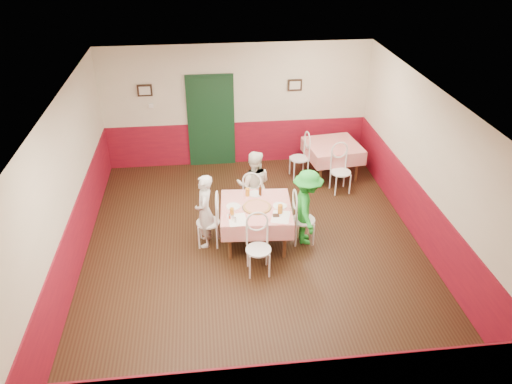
{
  "coord_description": "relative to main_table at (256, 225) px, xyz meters",
  "views": [
    {
      "loc": [
        -0.79,
        -7.2,
        5.33
      ],
      "look_at": [
        0.05,
        0.18,
        1.05
      ],
      "focal_mm": 35.0,
      "sensor_mm": 36.0,
      "label": 1
    }
  ],
  "objects": [
    {
      "name": "chair_right",
      "position": [
        0.85,
        -0.06,
        0.08
      ],
      "size": [
        0.42,
        0.42,
        0.9
      ],
      "primitive_type": null,
      "rotation": [
        0.0,
        0.0,
        1.57
      ],
      "color": "white",
      "rests_on": "ground"
    },
    {
      "name": "thermostat",
      "position": [
        -1.95,
        3.27,
        1.12
      ],
      "size": [
        0.1,
        0.03,
        0.1
      ],
      "primitive_type": "cube",
      "color": "white",
      "rests_on": "back_wall"
    },
    {
      "name": "menu_right",
      "position": [
        0.38,
        -0.39,
        0.39
      ],
      "size": [
        0.4,
        0.47,
        0.0
      ],
      "primitive_type": "cube",
      "rotation": [
        0.0,
        0.0,
        -0.28
      ],
      "color": "white",
      "rests_on": "main_table"
    },
    {
      "name": "glass_c",
      "position": [
        -0.11,
        0.39,
        0.46
      ],
      "size": [
        0.08,
        0.08,
        0.15
      ],
      "primitive_type": "cylinder",
      "rotation": [
        0.0,
        0.0,
        -0.07
      ],
      "color": "#BF7219",
      "rests_on": "main_table"
    },
    {
      "name": "front_wall",
      "position": [
        -0.05,
        -3.68,
        1.02
      ],
      "size": [
        6.0,
        0.1,
        2.8
      ],
      "primitive_type": "cube",
      "color": "beige",
      "rests_on": "ground"
    },
    {
      "name": "wainscot_back",
      "position": [
        -0.05,
        3.31,
        0.12
      ],
      "size": [
        6.0,
        0.03,
        1.0
      ],
      "primitive_type": "cube",
      "color": "maroon",
      "rests_on": "ground"
    },
    {
      "name": "picture_left",
      "position": [
        -2.05,
        3.27,
        1.48
      ],
      "size": [
        0.32,
        0.03,
        0.26
      ],
      "primitive_type": "cube",
      "color": "black",
      "rests_on": "back_wall"
    },
    {
      "name": "picture_right",
      "position": [
        1.25,
        3.27,
        1.48
      ],
      "size": [
        0.32,
        0.03,
        0.26
      ],
      "primitive_type": "cube",
      "color": "black",
      "rests_on": "back_wall"
    },
    {
      "name": "second_table",
      "position": [
        1.99,
        2.41,
        0.0
      ],
      "size": [
        1.25,
        1.25,
        0.77
      ],
      "primitive_type": "cube",
      "rotation": [
        0.0,
        0.0,
        0.12
      ],
      "color": "red",
      "rests_on": "ground"
    },
    {
      "name": "glass_b",
      "position": [
        0.39,
        -0.26,
        0.46
      ],
      "size": [
        0.09,
        0.09,
        0.16
      ],
      "primitive_type": "cylinder",
      "rotation": [
        0.0,
        0.0,
        -0.07
      ],
      "color": "#BF7219",
      "rests_on": "main_table"
    },
    {
      "name": "chair_left",
      "position": [
        -0.85,
        0.06,
        0.08
      ],
      "size": [
        0.47,
        0.47,
        0.9
      ],
      "primitive_type": null,
      "rotation": [
        0.0,
        0.0,
        -1.69
      ],
      "color": "white",
      "rests_on": "ground"
    },
    {
      "name": "diner_left",
      "position": [
        -0.9,
        0.06,
        0.31
      ],
      "size": [
        0.37,
        0.53,
        1.38
      ],
      "primitive_type": "imported",
      "rotation": [
        0.0,
        0.0,
        -1.66
      ],
      "color": "gray",
      "rests_on": "ground"
    },
    {
      "name": "right_wall",
      "position": [
        2.95,
        -0.18,
        1.02
      ],
      "size": [
        0.1,
        7.0,
        2.8
      ],
      "primitive_type": "cube",
      "color": "beige",
      "rests_on": "ground"
    },
    {
      "name": "main_table",
      "position": [
        0.0,
        0.0,
        0.0
      ],
      "size": [
        1.3,
        1.3,
        0.77
      ],
      "primitive_type": "cube",
      "rotation": [
        0.0,
        0.0,
        -0.07
      ],
      "color": "red",
      "rests_on": "ground"
    },
    {
      "name": "shaker_b",
      "position": [
        -0.4,
        -0.46,
        0.43
      ],
      "size": [
        0.04,
        0.04,
        0.09
      ],
      "primitive_type": "cylinder",
      "rotation": [
        0.0,
        0.0,
        -0.07
      ],
      "color": "silver",
      "rests_on": "main_table"
    },
    {
      "name": "floor",
      "position": [
        -0.05,
        -0.18,
        -0.38
      ],
      "size": [
        7.0,
        7.0,
        0.0
      ],
      "primitive_type": "plane",
      "color": "black",
      "rests_on": "ground"
    },
    {
      "name": "back_wall",
      "position": [
        -0.05,
        3.32,
        1.02
      ],
      "size": [
        6.0,
        0.1,
        2.8
      ],
      "primitive_type": "cube",
      "color": "beige",
      "rests_on": "ground"
    },
    {
      "name": "menu_left",
      "position": [
        -0.36,
        -0.39,
        0.39
      ],
      "size": [
        0.33,
        0.42,
        0.0
      ],
      "primitive_type": "cube",
      "rotation": [
        0.0,
        0.0,
        0.07
      ],
      "color": "white",
      "rests_on": "main_table"
    },
    {
      "name": "diner_far",
      "position": [
        0.06,
        0.9,
        0.32
      ],
      "size": [
        0.74,
        0.61,
        1.38
      ],
      "primitive_type": "imported",
      "rotation": [
        0.0,
        0.0,
        3.0
      ],
      "color": "gray",
      "rests_on": "ground"
    },
    {
      "name": "plate_far",
      "position": [
        0.03,
        0.43,
        0.39
      ],
      "size": [
        0.27,
        0.27,
        0.01
      ],
      "primitive_type": "cylinder",
      "rotation": [
        0.0,
        0.0,
        -0.07
      ],
      "color": "white",
      "rests_on": "main_table"
    },
    {
      "name": "beer_bottle",
      "position": [
        0.12,
        0.36,
        0.48
      ],
      "size": [
        0.06,
        0.06,
        0.2
      ],
      "primitive_type": "cylinder",
      "rotation": [
        0.0,
        0.0,
        -0.07
      ],
      "color": "#381C0A",
      "rests_on": "main_table"
    },
    {
      "name": "chair_near",
      "position": [
        -0.06,
        -0.85,
        0.08
      ],
      "size": [
        0.42,
        0.42,
        0.9
      ],
      "primitive_type": null,
      "rotation": [
        0.0,
        0.0,
        0.01
      ],
      "color": "white",
      "rests_on": "ground"
    },
    {
      "name": "chair_far",
      "position": [
        0.06,
        0.85,
        0.08
      ],
      "size": [
        0.53,
        0.53,
        0.9
      ],
      "primitive_type": null,
      "rotation": [
        0.0,
        0.0,
        2.82
      ],
      "color": "white",
      "rests_on": "ground"
    },
    {
      "name": "wainscot_left",
      "position": [
        -3.04,
        -0.18,
        0.12
      ],
      "size": [
        0.03,
        7.0,
        1.0
      ],
      "primitive_type": "cube",
      "color": "maroon",
      "rests_on": "ground"
    },
    {
      "name": "chair_second_b",
      "position": [
        1.99,
        1.66,
        0.08
      ],
      "size": [
        0.47,
        0.47,
        0.9
      ],
      "primitive_type": null,
      "rotation": [
        0.0,
        0.0,
        0.12
      ],
      "color": "white",
      "rests_on": "ground"
    },
    {
      "name": "pizza",
      "position": [
        0.01,
        -0.04,
        0.4
      ],
      "size": [
        0.52,
        0.52,
        0.03
      ],
      "primitive_type": "cylinder",
      "rotation": [
        0.0,
        0.0,
        -0.07
      ],
      "color": "#B74723",
      "rests_on": "main_table"
    },
    {
      "name": "ceiling",
      "position": [
        -0.05,
        -0.18,
        2.42
      ],
      "size": [
        7.0,
        7.0,
        0.0
      ],
      "primitive_type": "plane",
      "color": "white",
      "rests_on": "back_wall"
    },
    {
      "name": "shaker_a",
      "position": [
        -0.43,
        -0.39,
        0.43
      ],
      "size": [
        0.04,
        0.04,
        0.09
      ],
      "primitive_type": "cylinder",
      "rotation": [
        0.0,
        0.0,
        -0.07
      ],
      "color": "silver",
      "rests_on": "main_table"
    },
    {
      "name": "wallet",
      "position": [
        0.3,
        -0.35,
        0.4
      ],
      "size": [
        0.12,
        0.1,
        0.02
      ],
      "primitive_type": "cube",
      "rotation": [
        0.0,
        0.0,
        -0.07
      ],
      "color": "black",
      "rests_on": "main_table"
    },
    {
      "name": "diner_right",
      "position": [
        0.9,
        -0.06,
        0.34
      ],
      "size": [
        0.6,
        0.96,
        1.42
      ],
      "primitive_type": "imported",
      "rotation": [
        0.0,
        0.0,
        1.49
      ],
      "color": "gray",
      "rests_on": "ground"
    },
    {
      "name": "shaker_c",
      "position": [
        -0.48,
        -0.34,
        0.43
      ],
      "size": [
        0.04,
        0.04,
        0.09
      ],
      "primitive_type": "cylinder",
      "rotation": [
        0.0,
        0.0,
        -0.07
      ],
      "color": "#B23319",
      "rests_on": "main_table"
    },
    {
      "name": "chair_second_a",
      "position": [
        1.24,
        2.41,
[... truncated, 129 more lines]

